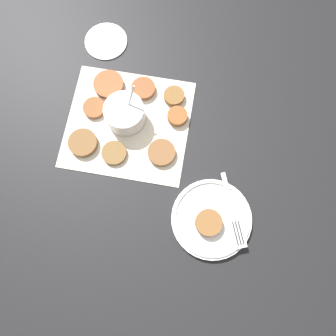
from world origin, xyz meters
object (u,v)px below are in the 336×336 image
object	(u,v)px
sauce_bowl	(125,114)
fritter_on_plate	(209,223)
serving_plate	(211,219)
extra_saucer	(106,41)
fork	(234,218)

from	to	relation	value
sauce_bowl	fritter_on_plate	xyz separation A→B (m)	(0.28, -0.23, -0.00)
serving_plate	fritter_on_plate	distance (m)	0.02
fritter_on_plate	extra_saucer	bearing A→B (deg)	132.34
sauce_bowl	fork	world-z (taller)	sauce_bowl
fork	serving_plate	bearing A→B (deg)	-164.46
sauce_bowl	extra_saucer	size ratio (longest dim) A/B	1.02
sauce_bowl	serving_plate	distance (m)	0.36
fritter_on_plate	extra_saucer	xyz separation A→B (m)	(-0.41, 0.45, -0.02)
serving_plate	fritter_on_plate	size ratio (longest dim) A/B	3.06
extra_saucer	fritter_on_plate	bearing A→B (deg)	-47.66
sauce_bowl	extra_saucer	distance (m)	0.26
fritter_on_plate	fork	size ratio (longest dim) A/B	0.37
sauce_bowl	fork	bearing A→B (deg)	-30.11
serving_plate	extra_saucer	size ratio (longest dim) A/B	1.64
fork	extra_saucer	distance (m)	0.64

